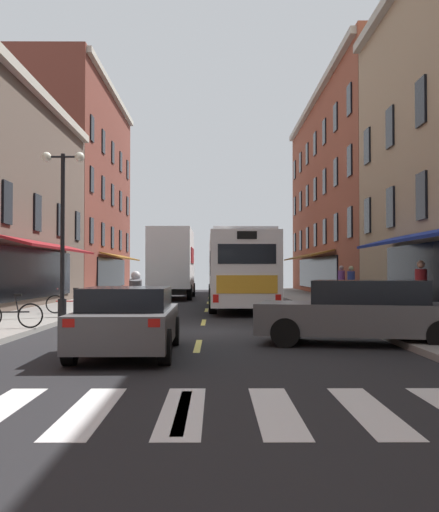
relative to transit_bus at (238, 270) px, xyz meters
The scene contains 16 objects.
ground_plane 11.18m from the transit_bus, 97.32° to the right, with size 34.80×80.00×0.10m, color black.
lane_centre_dashes 11.42m from the transit_bus, 97.16° to the right, with size 0.14×73.90×0.01m.
crosswalk_near 21.07m from the transit_bus, 93.84° to the right, with size 7.10×2.80×0.01m.
sidewalk_right 11.95m from the transit_bus, 67.69° to the right, with size 3.00×80.00×0.14m, color gray.
transit_bus is the anchor object (origin of this frame).
box_truck 10.21m from the transit_bus, 110.68° to the left, with size 2.50×8.35×4.11m.
sedan_near 16.16m from the transit_bus, 99.84° to the right, with size 1.93×4.42×1.33m.
sedan_mid 14.48m from the transit_bus, 80.82° to the right, with size 4.91×2.85×1.45m.
sedan_far 18.86m from the transit_bus, 101.43° to the left, with size 1.92×4.49×1.37m.
motorcycle_rider 11.77m from the transit_bus, 105.75° to the right, with size 0.62×2.07×1.66m.
bicycle_near 13.36m from the transit_bus, 119.05° to the right, with size 1.70×0.48×0.91m.
bicycle_mid 8.40m from the transit_bus, 139.15° to the right, with size 1.68×0.55×0.91m.
pedestrian_near 5.74m from the transit_bus, 17.55° to the left, with size 0.36×0.50×1.77m.
pedestrian_mid 6.74m from the transit_bus, 36.05° to the left, with size 0.36×0.36×1.82m.
pedestrian_far 10.54m from the transit_bus, 59.96° to the right, with size 0.36×0.36×1.84m.
street_lamp_twin 9.75m from the transit_bus, 129.17° to the right, with size 1.42×0.32×5.47m.
Camera 1 is at (0.39, -17.51, 1.64)m, focal length 44.50 mm.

